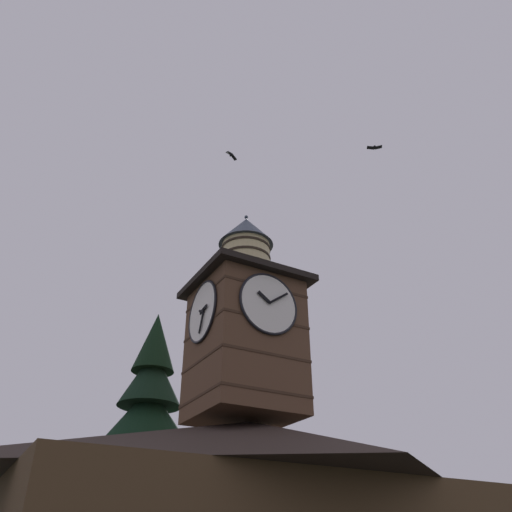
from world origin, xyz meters
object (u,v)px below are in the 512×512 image
object	(u,v)px
flying_bird_low	(375,148)
moon	(256,475)
pine_tree_behind	(142,474)
clock_tower	(245,327)
flying_bird_high	(231,155)

from	to	relation	value
flying_bird_low	moon	bearing A→B (deg)	-111.99
pine_tree_behind	moon	bearing A→B (deg)	-127.87
clock_tower	moon	world-z (taller)	clock_tower
flying_bird_low	clock_tower	bearing A→B (deg)	-53.99
flying_bird_high	flying_bird_low	world-z (taller)	flying_bird_high
clock_tower	flying_bird_low	world-z (taller)	flying_bird_low
clock_tower	moon	size ratio (longest dim) A/B	4.46
moon	pine_tree_behind	bearing A→B (deg)	52.13
pine_tree_behind	flying_bird_low	xyz separation A→B (m)	(-4.91, 10.94, 11.53)
clock_tower	pine_tree_behind	world-z (taller)	clock_tower
pine_tree_behind	flying_bird_high	bearing A→B (deg)	98.49
flying_bird_high	flying_bird_low	xyz separation A→B (m)	(-4.05, 5.13, -1.82)
flying_bird_high	flying_bird_low	distance (m)	6.78
pine_tree_behind	moon	world-z (taller)	pine_tree_behind
clock_tower	flying_bird_low	bearing A→B (deg)	126.01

